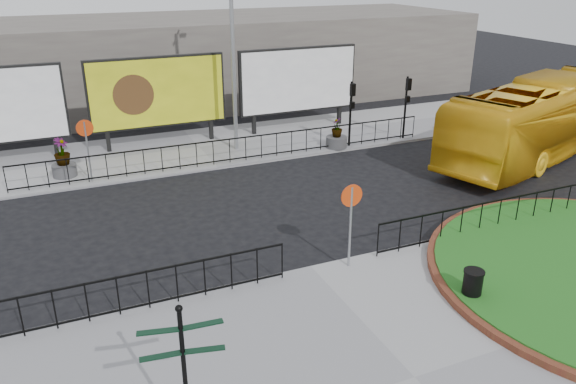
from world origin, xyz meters
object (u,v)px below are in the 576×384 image
planter_a (63,161)px  planter_c (337,137)px  litter_bin (472,286)px  billboard_mid (158,93)px  bus (539,119)px  lamp_post (233,44)px  fingerpost_sign (184,365)px

planter_a → planter_c: size_ratio=1.12×
litter_bin → planter_a: size_ratio=0.55×
billboard_mid → planter_c: bearing=-26.0°
billboard_mid → litter_bin: bearing=-74.5°
billboard_mid → bus: (15.00, -7.92, -0.88)m
litter_bin → planter_c: 12.91m
lamp_post → fingerpost_sign: (-6.23, -15.92, -2.91)m
lamp_post → planter_c: 6.25m
fingerpost_sign → planter_a: fingerpost_sign is taller
planter_a → bus: bearing=-15.4°
lamp_post → litter_bin: bearing=-84.1°
fingerpost_sign → litter_bin: (7.70, 1.72, -1.36)m
fingerpost_sign → planter_c: (10.55, 14.32, -1.32)m
bus → planter_a: bearing=55.2°
litter_bin → bus: bus is taller
planter_a → planter_c: bearing=-5.0°
fingerpost_sign → lamp_post: bearing=81.5°
bus → fingerpost_sign: bearing=99.4°
bus → planter_a: bus is taller
billboard_mid → litter_bin: (4.48, -16.17, -2.04)m
lamp_post → planter_c: bearing=-20.3°
fingerpost_sign → litter_bin: size_ratio=3.44×
planter_c → planter_a: bearing=175.0°
fingerpost_sign → litter_bin: 8.01m
litter_bin → planter_a: 16.27m
lamp_post → litter_bin: (1.47, -14.19, -4.27)m
billboard_mid → planter_c: size_ratio=4.40×
litter_bin → lamp_post: bearing=95.9°
billboard_mid → planter_c: (7.33, -3.57, -2.00)m
billboard_mid → fingerpost_sign: size_ratio=2.08×
fingerpost_sign → billboard_mid: bearing=92.6°
billboard_mid → bus: billboard_mid is taller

